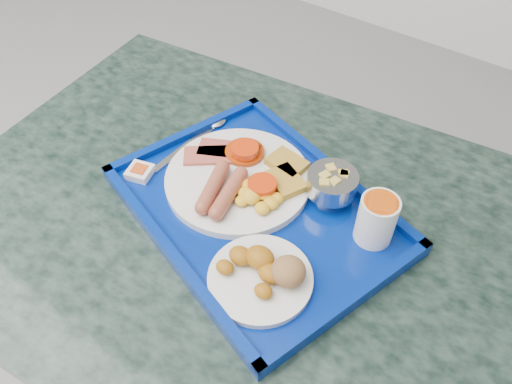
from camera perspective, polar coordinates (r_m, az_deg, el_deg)
table at (r=0.99m, az=1.19°, el=-10.74°), size 1.23×0.89×0.72m
tray at (r=0.85m, az=-0.00°, el=-2.09°), size 0.55×0.47×0.03m
main_plate at (r=0.88m, az=-1.70°, el=1.57°), size 0.26×0.26×0.04m
bread_plate at (r=0.75m, az=0.98°, el=-9.28°), size 0.16×0.16×0.05m
fruit_bowl at (r=0.84m, az=8.68°, el=0.98°), size 0.09×0.09×0.06m
juice_cup at (r=0.80m, az=13.63°, el=-2.96°), size 0.06×0.06×0.08m
spoon at (r=0.99m, az=-5.17°, el=7.29°), size 0.03×0.16×0.01m
knife at (r=0.97m, az=-7.58°, el=5.52°), size 0.02×0.19×0.00m
jam_packet at (r=0.92m, az=-13.13°, el=2.26°), size 0.05×0.05×0.02m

